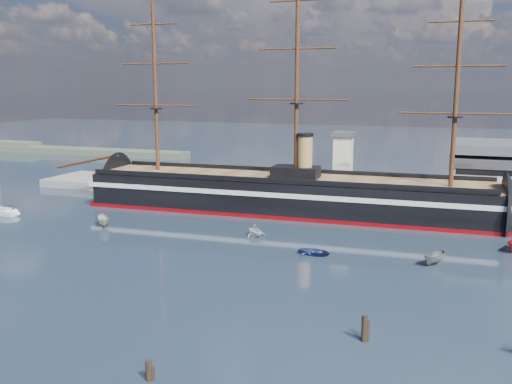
% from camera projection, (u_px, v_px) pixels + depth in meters
% --- Properties ---
extents(ground, '(600.00, 600.00, 0.00)m').
position_uv_depth(ground, '(290.00, 237.00, 105.37)').
color(ground, '#202D36').
rests_on(ground, ground).
extents(quay, '(180.00, 18.00, 2.00)m').
position_uv_depth(quay, '(373.00, 203.00, 135.28)').
color(quay, slate).
rests_on(quay, ground).
extents(quay_tower, '(5.00, 5.00, 15.00)m').
position_uv_depth(quay_tower, '(343.00, 163.00, 133.06)').
color(quay_tower, silver).
rests_on(quay_tower, ground).
extents(shoreline, '(120.00, 10.00, 4.00)m').
position_uv_depth(shoreline, '(37.00, 148.00, 239.57)').
color(shoreline, '#3F4C38').
rests_on(shoreline, ground).
extents(warship, '(113.16, 19.45, 53.94)m').
position_uv_depth(warship, '(279.00, 193.00, 125.94)').
color(warship, black).
rests_on(warship, ground).
extents(sailboat, '(7.19, 3.09, 11.13)m').
position_uv_depth(sailboat, '(4.00, 211.00, 123.25)').
color(sailboat, silver).
rests_on(sailboat, ground).
extents(motorboat_a, '(6.85, 6.18, 2.71)m').
position_uv_depth(motorboat_a, '(104.00, 226.00, 113.07)').
color(motorboat_a, beige).
rests_on(motorboat_a, ground).
extents(motorboat_b, '(1.69, 3.49, 1.57)m').
position_uv_depth(motorboat_b, '(315.00, 255.00, 94.08)').
color(motorboat_b, navy).
rests_on(motorboat_b, ground).
extents(motorboat_c, '(6.44, 4.72, 2.43)m').
position_uv_depth(motorboat_c, '(434.00, 265.00, 89.02)').
color(motorboat_c, slate).
rests_on(motorboat_c, ground).
extents(motorboat_d, '(6.49, 7.16, 2.49)m').
position_uv_depth(motorboat_d, '(255.00, 236.00, 105.58)').
color(motorboat_d, silver).
rests_on(motorboat_d, ground).
extents(piling_near_mid, '(0.64, 0.64, 2.67)m').
position_uv_depth(piling_near_mid, '(149.00, 380.00, 54.08)').
color(piling_near_mid, black).
rests_on(piling_near_mid, ground).
extents(piling_near_right, '(0.64, 0.64, 3.72)m').
position_uv_depth(piling_near_right, '(364.00, 341.00, 62.31)').
color(piling_near_right, black).
rests_on(piling_near_right, ground).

